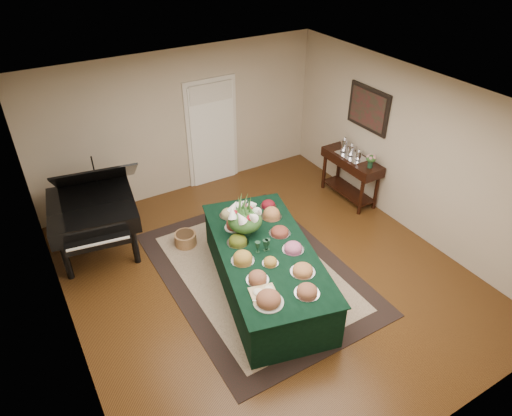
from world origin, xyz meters
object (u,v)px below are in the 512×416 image
buffet_table (266,269)px  floral_centerpiece (245,216)px  mahogany_sideboard (351,167)px  grand_piano (93,209)px

buffet_table → floral_centerpiece: 0.81m
buffet_table → mahogany_sideboard: (2.66, 1.31, 0.30)m
buffet_table → floral_centerpiece: floral_centerpiece is taller
grand_piano → floral_centerpiece: bearing=-43.4°
floral_centerpiece → mahogany_sideboard: 2.88m
grand_piano → mahogany_sideboard: 4.56m
buffet_table → grand_piano: 2.83m
buffet_table → floral_centerpiece: size_ratio=5.64×
grand_piano → mahogany_sideboard: size_ratio=1.36×
floral_centerpiece → grand_piano: grand_piano is taller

